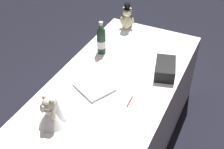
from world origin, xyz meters
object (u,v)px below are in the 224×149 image
Objects in this scene: signing_pen at (129,102)px; gift_case_black at (165,69)px; champagne_bottle at (101,40)px; guestbook at (94,87)px; teddy_bear_bride at (52,111)px; teddy_bear_groom at (127,19)px.

gift_case_black is (-0.45, 0.12, 0.05)m from signing_pen.
champagne_bottle is 1.16× the size of guestbook.
champagne_bottle reaches higher than teddy_bear_bride.
teddy_bear_bride reaches higher than signing_pen.
guestbook is (-0.03, -0.31, 0.01)m from signing_pen.
gift_case_black is at bearing 84.95° from champagne_bottle.
teddy_bear_groom is 1.12m from signing_pen.
gift_case_black is at bearing 148.95° from teddy_bear_bride.
teddy_bear_groom reaches higher than guestbook.
gift_case_black is (0.05, 0.61, -0.08)m from champagne_bottle.
teddy_bear_groom is 1.42m from teddy_bear_bride.
teddy_bear_bride is 0.57m from signing_pen.
guestbook is at bearing 8.80° from teddy_bear_groom.
teddy_bear_bride is at bearing 3.08° from teddy_bear_groom.
champagne_bottle is at bearing -173.54° from teddy_bear_bride.
teddy_bear_bride is 0.45m from guestbook.
champagne_bottle is 0.71m from signing_pen.
champagne_bottle is 1.03× the size of gift_case_black.
champagne_bottle is 0.52m from guestbook.
signing_pen is at bearing 110.78° from guestbook.
teddy_bear_bride is 0.99m from gift_case_black.
guestbook is (0.47, 0.18, -0.12)m from champagne_bottle.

